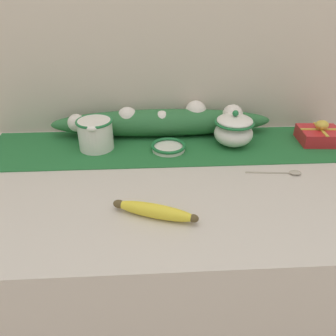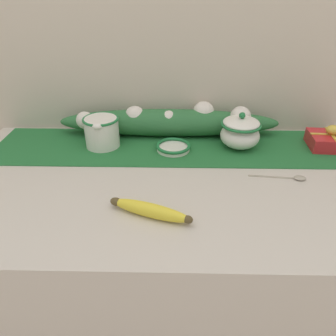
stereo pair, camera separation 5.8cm
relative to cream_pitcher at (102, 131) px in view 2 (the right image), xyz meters
name	(u,v)px [view 2 (the right image)]	position (x,y,z in m)	size (l,w,h in m)	color
countertop	(167,285)	(0.21, -0.19, -0.49)	(1.23, 0.68, 0.87)	beige
back_wall	(169,33)	(0.21, 0.16, 0.27)	(2.03, 0.04, 2.40)	beige
table_runner	(168,147)	(0.21, 0.00, -0.05)	(1.13, 0.27, 0.00)	#236B33
cream_pitcher	(102,131)	(0.00, 0.00, 0.00)	(0.12, 0.13, 0.10)	white
sugar_bowl	(240,132)	(0.44, 0.00, 0.00)	(0.13, 0.13, 0.12)	white
small_dish	(173,147)	(0.23, -0.03, -0.04)	(0.11, 0.11, 0.02)	white
banana	(150,210)	(0.18, -0.36, -0.04)	(0.20, 0.10, 0.03)	yellow
spoon	(295,177)	(0.57, -0.19, -0.05)	(0.16, 0.03, 0.01)	#A89E89
gift_box	(330,140)	(0.74, 0.00, -0.03)	(0.14, 0.12, 0.08)	red
poinsettia_garland	(170,121)	(0.22, 0.09, 0.00)	(0.76, 0.11, 0.11)	#2D6B38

